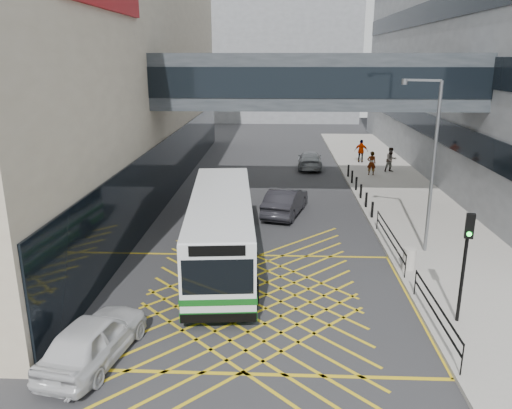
# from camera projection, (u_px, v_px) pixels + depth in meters

# --- Properties ---
(ground) EXTENTS (120.00, 120.00, 0.00)m
(ground) POSITION_uv_depth(u_px,v_px,m) (251.00, 301.00, 18.70)
(ground) COLOR #333335
(building_far) EXTENTS (28.00, 16.00, 18.00)m
(building_far) POSITION_uv_depth(u_px,v_px,m) (259.00, 56.00, 73.72)
(building_far) COLOR gray
(building_far) RESTS_ON ground
(skybridge) EXTENTS (20.00, 4.10, 3.00)m
(skybridge) POSITION_uv_depth(u_px,v_px,m) (316.00, 81.00, 27.94)
(skybridge) COLOR #32373C
(skybridge) RESTS_ON ground
(pavement) EXTENTS (6.00, 54.00, 0.16)m
(pavement) POSITION_uv_depth(u_px,v_px,m) (400.00, 196.00, 32.67)
(pavement) COLOR #A49F96
(pavement) RESTS_ON ground
(box_junction) EXTENTS (12.00, 9.00, 0.01)m
(box_junction) POSITION_uv_depth(u_px,v_px,m) (251.00, 301.00, 18.70)
(box_junction) COLOR gold
(box_junction) RESTS_ON ground
(bus) EXTENTS (3.58, 11.41, 3.15)m
(bus) POSITION_uv_depth(u_px,v_px,m) (221.00, 228.00, 21.60)
(bus) COLOR silver
(bus) RESTS_ON ground
(car_white) EXTENTS (2.76, 4.95, 1.49)m
(car_white) POSITION_uv_depth(u_px,v_px,m) (94.00, 338.00, 14.84)
(car_white) COLOR silver
(car_white) RESTS_ON ground
(car_dark) EXTENTS (3.21, 5.40, 1.59)m
(car_dark) POSITION_uv_depth(u_px,v_px,m) (285.00, 201.00, 28.78)
(car_dark) COLOR black
(car_dark) RESTS_ON ground
(car_silver) EXTENTS (2.18, 4.79, 1.46)m
(car_silver) POSITION_uv_depth(u_px,v_px,m) (310.00, 159.00, 40.95)
(car_silver) COLOR gray
(car_silver) RESTS_ON ground
(traffic_light) EXTENTS (0.30, 0.46, 3.89)m
(traffic_light) POSITION_uv_depth(u_px,v_px,m) (466.00, 253.00, 16.18)
(traffic_light) COLOR black
(traffic_light) RESTS_ON pavement
(street_lamp) EXTENTS (1.68, 0.90, 7.73)m
(street_lamp) POSITION_uv_depth(u_px,v_px,m) (430.00, 157.00, 22.02)
(street_lamp) COLOR slate
(street_lamp) RESTS_ON pavement
(litter_bin) EXTENTS (0.53, 0.53, 0.92)m
(litter_bin) POSITION_uv_depth(u_px,v_px,m) (409.00, 259.00, 21.03)
(litter_bin) COLOR #ADA89E
(litter_bin) RESTS_ON pavement
(kerb_railings) EXTENTS (0.05, 12.54, 1.00)m
(kerb_railings) POSITION_uv_depth(u_px,v_px,m) (407.00, 263.00, 19.90)
(kerb_railings) COLOR black
(kerb_railings) RESTS_ON pavement
(bollards) EXTENTS (0.14, 10.14, 0.90)m
(bollards) POSITION_uv_depth(u_px,v_px,m) (359.00, 187.00, 32.63)
(bollards) COLOR black
(bollards) RESTS_ON pavement
(pedestrian_a) EXTENTS (0.73, 0.53, 1.82)m
(pedestrian_a) POSITION_uv_depth(u_px,v_px,m) (371.00, 163.00, 37.81)
(pedestrian_a) COLOR gray
(pedestrian_a) RESTS_ON pavement
(pedestrian_b) EXTENTS (1.05, 0.80, 1.89)m
(pedestrian_b) POSITION_uv_depth(u_px,v_px,m) (391.00, 160.00, 38.88)
(pedestrian_b) COLOR gray
(pedestrian_b) RESTS_ON pavement
(pedestrian_c) EXTENTS (1.24, 0.81, 1.93)m
(pedestrian_c) POSITION_uv_depth(u_px,v_px,m) (361.00, 151.00, 42.39)
(pedestrian_c) COLOR gray
(pedestrian_c) RESTS_ON pavement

